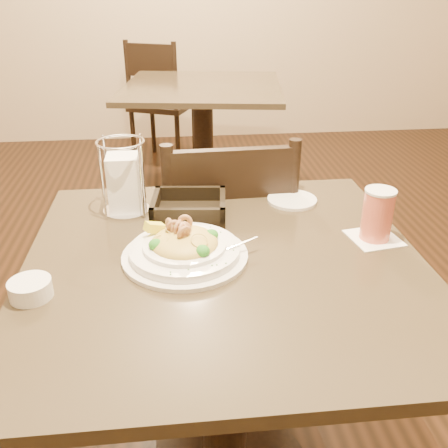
{
  "coord_description": "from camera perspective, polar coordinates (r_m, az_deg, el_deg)",
  "views": [
    {
      "loc": [
        -0.1,
        -0.96,
        1.35
      ],
      "look_at": [
        0.0,
        0.02,
        0.85
      ],
      "focal_mm": 40.0,
      "sensor_mm": 36.0,
      "label": 1
    }
  ],
  "objects": [
    {
      "name": "side_plate",
      "position": [
        1.43,
        7.78,
        2.75
      ],
      "size": [
        0.18,
        0.18,
        0.01
      ],
      "primitive_type": "cylinder",
      "rotation": [
        0.0,
        0.0,
        0.39
      ],
      "color": "white",
      "rests_on": "main_table"
    },
    {
      "name": "dining_chair_near",
      "position": [
        1.68,
        0.12,
        -3.54
      ],
      "size": [
        0.43,
        0.43,
        0.93
      ],
      "rotation": [
        0.0,
        0.0,
        3.18
      ],
      "color": "black",
      "rests_on": "ground"
    },
    {
      "name": "background_table",
      "position": [
        3.05,
        -2.41,
        11.1
      ],
      "size": [
        1.02,
        1.02,
        0.77
      ],
      "rotation": [
        0.0,
        0.0,
        -0.14
      ],
      "color": "black",
      "rests_on": "ground"
    },
    {
      "name": "butter_ramekin",
      "position": [
        1.07,
        -21.25,
        -6.94
      ],
      "size": [
        0.11,
        0.11,
        0.04
      ],
      "primitive_type": "cylinder",
      "rotation": [
        0.0,
        0.0,
        0.36
      ],
      "color": "white",
      "rests_on": "main_table"
    },
    {
      "name": "dining_chair_far",
      "position": [
        3.86,
        -7.31,
        13.89
      ],
      "size": [
        0.55,
        0.55,
        0.93
      ],
      "rotation": [
        0.0,
        0.0,
        2.74
      ],
      "color": "black",
      "rests_on": "ground"
    },
    {
      "name": "main_table",
      "position": [
        1.27,
        0.1,
        -13.51
      ],
      "size": [
        0.9,
        0.9,
        0.77
      ],
      "color": "black",
      "rests_on": "ground"
    },
    {
      "name": "pasta_bowl",
      "position": [
        1.13,
        -4.54,
        -2.71
      ],
      "size": [
        0.31,
        0.29,
        0.09
      ],
      "rotation": [
        0.0,
        0.0,
        0.34
      ],
      "color": "white",
      "rests_on": "main_table"
    },
    {
      "name": "napkin_caddy",
      "position": [
        1.35,
        -11.37,
        4.76
      ],
      "size": [
        0.13,
        0.13,
        0.2
      ],
      "rotation": [
        0.0,
        0.0,
        -0.13
      ],
      "color": "silver",
      "rests_on": "main_table"
    },
    {
      "name": "bread_basket",
      "position": [
        1.33,
        -4.02,
        1.75
      ],
      "size": [
        0.21,
        0.18,
        0.05
      ],
      "rotation": [
        0.0,
        0.0,
        -0.1
      ],
      "color": "black",
      "rests_on": "main_table"
    },
    {
      "name": "drink_glass",
      "position": [
        1.24,
        17.12,
        0.99
      ],
      "size": [
        0.13,
        0.13,
        0.13
      ],
      "rotation": [
        0.0,
        0.0,
        0.17
      ],
      "color": "white",
      "rests_on": "main_table"
    }
  ]
}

